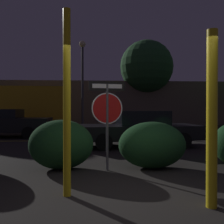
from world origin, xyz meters
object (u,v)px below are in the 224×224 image
Objects in this scene: stop_sign at (107,108)px; passing_car_2 at (139,128)px; yellow_pole_left at (67,103)px; yellow_pole_right at (212,119)px; delivery_truck at (13,106)px; street_lamp at (82,71)px; hedge_bush_2 at (152,145)px; passing_car_1 at (4,123)px; tree_2 at (147,67)px; hedge_bush_1 at (61,144)px.

stop_sign reaches higher than passing_car_2.
yellow_pole_left is at bearing -123.91° from stop_sign.
yellow_pole_right is 0.38× the size of delivery_truck.
hedge_bush_2 is at bearing -78.58° from street_lamp.
yellow_pole_left is 9.88m from passing_car_1.
passing_car_1 is 13.81m from tree_2.
passing_car_2 is 0.70× the size of delivery_truck.
yellow_pole_left is at bearing -105.67° from tree_2.
street_lamp is at bearing 100.71° from yellow_pole_right.
passing_car_1 is 4.50m from delivery_truck.
tree_2 is at bearing 134.22° from passing_car_1.
passing_car_1 is 0.61× the size of tree_2.
yellow_pole_left is 5.90m from passing_car_2.
yellow_pole_left is 0.45× the size of delivery_truck.
street_lamp is at bearing 86.06° from stop_sign.
tree_2 is (3.22, 16.26, 4.68)m from hedge_bush_2.
stop_sign is at bearing -10.91° from hedge_bush_1.
hedge_bush_2 is at bearing -1.36° from hedge_bush_1.
stop_sign is 1.44m from hedge_bush_2.
hedge_bush_2 is at bearing -1.56° from stop_sign.
stop_sign is at bearing -104.76° from tree_2.
yellow_pole_right is (2.18, -0.63, -0.25)m from yellow_pole_left.
yellow_pole_left is at bearing -135.39° from hedge_bush_2.
stop_sign is at bearing 121.85° from yellow_pole_right.
hedge_bush_1 is 4.34m from passing_car_2.
street_lamp is at bearing 90.33° from hedge_bush_1.
delivery_truck is 1.13× the size of street_lamp.
tree_2 is (5.43, 16.21, 4.65)m from hedge_bush_1.
street_lamp reaches higher than yellow_pole_left.
hedge_bush_1 is at bearing -157.55° from delivery_truck.
yellow_pole_left reaches higher than hedge_bush_2.
delivery_truck is at bearing 178.58° from street_lamp.
hedge_bush_1 is at bearing 159.31° from stop_sign.
hedge_bush_2 is (-0.32, 2.46, -0.74)m from yellow_pole_right.
yellow_pole_left is 0.51× the size of street_lamp.
passing_car_1 is 0.97× the size of passing_car_2.
street_lamp is at bearing 101.42° from hedge_bush_2.
yellow_pole_right is at bearing -98.80° from tree_2.
hedge_bush_2 is (1.11, 0.16, -0.91)m from stop_sign.
passing_car_1 is (-6.05, 7.08, 0.16)m from hedge_bush_2.
stop_sign is at bearing -84.17° from street_lamp.
hedge_bush_1 is at bearing 140.74° from passing_car_2.
stop_sign is 8.80m from passing_car_1.
street_lamp reaches higher than hedge_bush_1.
yellow_pole_right is at bearing -82.57° from hedge_bush_2.
hedge_bush_2 is at bearing 97.43° from yellow_pole_right.
hedge_bush_2 is 0.22× the size of tree_2.
yellow_pole_left reaches higher than passing_car_2.
street_lamp is (-2.28, 11.27, 3.48)m from hedge_bush_2.
passing_car_2 is at bearing 85.08° from hedge_bush_2.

